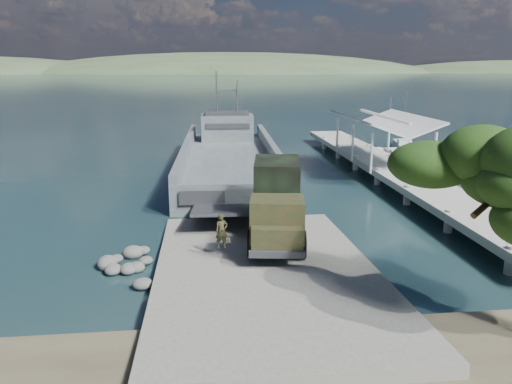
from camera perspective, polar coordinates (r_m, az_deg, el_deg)
name	(u,v)px	position (r m, az deg, el deg)	size (l,w,h in m)	color
ground	(263,268)	(24.39, 0.76, -8.64)	(1400.00, 1400.00, 0.00)	#163036
boat_ramp	(265,271)	(23.38, 1.07, -9.02)	(10.00, 18.00, 0.50)	slate
shoreline_rocks	(133,269)	(24.94, -13.83, -8.55)	(3.20, 5.60, 0.90)	#595956
distant_headlands	(247,73)	(584.74, -1.08, 13.47)	(1000.00, 240.00, 48.00)	#3A4E30
pier	(385,159)	(44.68, 14.56, 3.70)	(6.40, 44.00, 6.10)	#A5A59B
landing_craft	(229,164)	(45.45, -3.06, 3.27)	(9.23, 32.55, 9.59)	#4B5558
military_truck	(277,201)	(26.58, 2.37, -1.09)	(3.76, 8.72, 3.92)	black
soldier	(222,239)	(24.31, -3.94, -5.34)	(0.62, 0.41, 1.69)	#23301B
sailboat_near	(388,155)	(54.26, 14.87, 4.16)	(2.73, 5.53, 6.48)	silver
sailboat_far	(403,145)	(60.94, 16.44, 5.15)	(2.91, 5.82, 6.82)	silver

